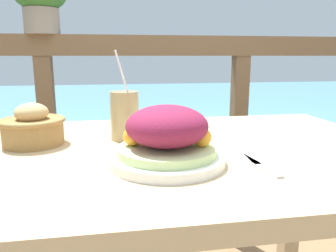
{
  "coord_description": "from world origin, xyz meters",
  "views": [
    {
      "loc": [
        -0.15,
        -0.78,
        0.98
      ],
      "look_at": [
        -0.03,
        -0.02,
        0.81
      ],
      "focal_mm": 35.0,
      "sensor_mm": 36.0,
      "label": 1
    }
  ],
  "objects": [
    {
      "name": "patio_table",
      "position": [
        0.0,
        0.0,
        0.65
      ],
      "size": [
        1.17,
        0.77,
        0.75
      ],
      "color": "tan",
      "rests_on": "ground_plane"
    },
    {
      "name": "railing_fence",
      "position": [
        0.0,
        0.74,
        0.76
      ],
      "size": [
        2.8,
        0.08,
        1.07
      ],
      "color": "brown",
      "rests_on": "ground_plane"
    },
    {
      "name": "sea_backdrop",
      "position": [
        0.0,
        3.24,
        0.23
      ],
      "size": [
        12.0,
        4.0,
        0.47
      ],
      "color": "#568EA8",
      "rests_on": "ground_plane"
    },
    {
      "name": "salad_plate",
      "position": [
        -0.05,
        -0.12,
        0.81
      ],
      "size": [
        0.25,
        0.25,
        0.13
      ],
      "color": "white",
      "rests_on": "patio_table"
    },
    {
      "name": "drink_glass",
      "position": [
        -0.13,
        0.1,
        0.82
      ],
      "size": [
        0.08,
        0.08,
        0.24
      ],
      "color": "tan",
      "rests_on": "patio_table"
    },
    {
      "name": "bread_basket",
      "position": [
        -0.36,
        0.09,
        0.8
      ],
      "size": [
        0.16,
        0.16,
        0.11
      ],
      "color": "olive",
      "rests_on": "patio_table"
    },
    {
      "name": "fork",
      "position": [
        0.14,
        -0.16,
        0.75
      ],
      "size": [
        0.04,
        0.18,
        0.0
      ],
      "color": "silver",
      "rests_on": "patio_table"
    },
    {
      "name": "knife",
      "position": [
        0.14,
        -0.08,
        0.75
      ],
      "size": [
        0.03,
        0.18,
        0.0
      ],
      "color": "silver",
      "rests_on": "patio_table"
    }
  ]
}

